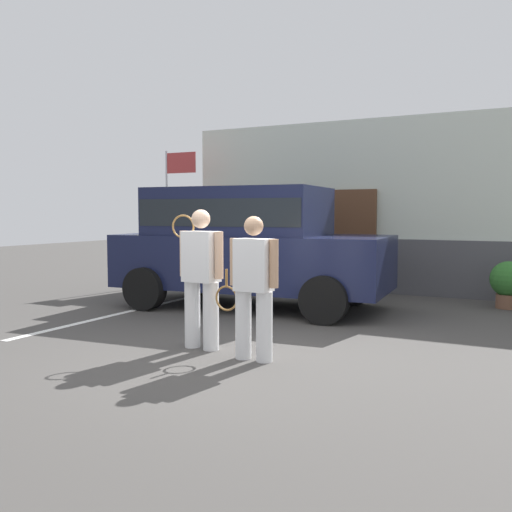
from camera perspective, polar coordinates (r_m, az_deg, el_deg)
ground_plane at (r=6.60m, az=-2.55°, el=-9.94°), size 40.00×40.00×0.00m
parking_stripe_0 at (r=9.47m, az=-13.53°, el=-5.63°), size 0.12×4.40×0.01m
house_frontage at (r=11.93m, az=11.82°, el=4.43°), size 8.18×0.40×3.53m
parked_suv at (r=9.74m, az=-0.96°, el=1.53°), size 4.73×2.45×2.05m
tennis_player_man at (r=6.81m, az=-5.54°, el=-2.03°), size 0.76×0.29×1.67m
tennis_player_woman at (r=6.25m, az=-0.28°, el=-3.06°), size 0.86×0.25×1.59m
potted_plant_by_porch at (r=10.58m, az=24.00°, el=-2.42°), size 0.61×0.61×0.81m
flag_pole at (r=12.89m, az=-8.26°, el=6.35°), size 0.80×0.05×3.00m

